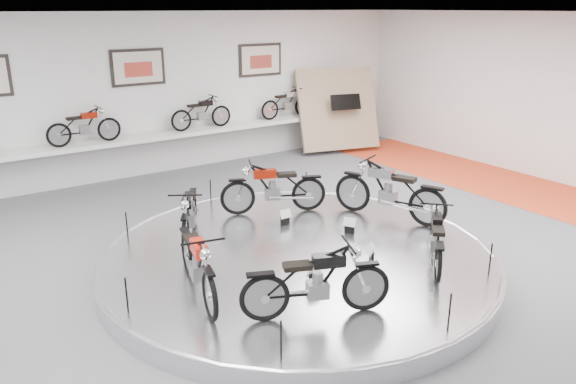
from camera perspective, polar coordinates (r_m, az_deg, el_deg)
floor at (r=9.11m, az=2.12°, el=-8.44°), size 16.00×16.00×0.00m
ceiling at (r=8.13m, az=2.46°, el=17.60°), size 16.00×16.00×0.00m
wall_back at (r=14.50m, az=-14.81°, el=9.41°), size 16.00×0.00×16.00m
orange_carpet_strip at (r=14.00m, az=25.02°, el=-0.46°), size 2.40×12.60×0.01m
dado_band at (r=14.77m, az=-14.33°, el=3.84°), size 15.68×0.04×1.10m
display_platform at (r=9.26m, az=1.01°, el=-6.93°), size 6.40×6.40×0.30m
platform_rim at (r=9.21m, az=1.01°, el=-6.25°), size 6.40×6.40×0.10m
shelf at (r=14.41m, az=-14.07°, el=5.35°), size 11.00×0.55×0.10m
poster_center at (r=14.38m, az=-14.99°, el=12.14°), size 1.35×0.06×0.88m
poster_right at (r=15.92m, az=-2.81°, el=13.26°), size 1.35×0.06×0.88m
display_panel at (r=16.64m, az=5.07°, el=8.40°), size 2.56×1.52×2.30m
shelf_bike_b at (r=13.88m, az=-19.99°, el=6.07°), size 1.22×0.43×0.73m
shelf_bike_c at (r=14.90m, az=-8.78°, el=7.74°), size 1.22×0.43×0.73m
shelf_bike_d at (r=16.25m, az=-0.13°, el=8.82°), size 1.22×0.43×0.73m
bike_a at (r=10.58m, az=10.26°, el=0.17°), size 1.34×2.00×1.11m
bike_b at (r=10.73m, az=-1.49°, el=0.46°), size 1.83×1.28×1.02m
bike_c at (r=9.66m, az=-10.01°, el=-2.11°), size 1.31×1.66×0.94m
bike_d at (r=7.77m, az=-9.19°, el=-7.09°), size 0.96×1.77×0.99m
bike_e at (r=7.20m, az=2.88°, el=-9.04°), size 1.77×1.20×0.98m
bike_f at (r=8.89m, az=14.82°, el=-4.56°), size 1.42×1.43×0.88m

